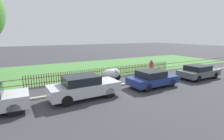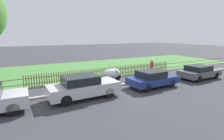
{
  "view_description": "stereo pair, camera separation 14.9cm",
  "coord_description": "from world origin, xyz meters",
  "views": [
    {
      "loc": [
        -7.45,
        -10.99,
        3.84
      ],
      "look_at": [
        -0.77,
        1.0,
        1.1
      ],
      "focal_mm": 28.0,
      "sensor_mm": 36.0,
      "label": 1
    },
    {
      "loc": [
        -7.32,
        -11.07,
        3.84
      ],
      "look_at": [
        -0.77,
        1.0,
        1.1
      ],
      "focal_mm": 28.0,
      "sensor_mm": 36.0,
      "label": 2
    }
  ],
  "objects": [
    {
      "name": "ground_plane",
      "position": [
        0.0,
        0.0,
        0.0
      ],
      "size": [
        120.0,
        120.0,
        0.0
      ],
      "primitive_type": "plane",
      "color": "#38383D"
    },
    {
      "name": "kerb_stone",
      "position": [
        0.0,
        0.1,
        0.06
      ],
      "size": [
        39.65,
        0.2,
        0.12
      ],
      "primitive_type": "cube",
      "color": "#B2ADA3",
      "rests_on": "ground"
    },
    {
      "name": "grass_strip",
      "position": [
        0.0,
        8.2,
        0.01
      ],
      "size": [
        39.65,
        10.66,
        0.01
      ],
      "primitive_type": "cube",
      "color": "#477F3D",
      "rests_on": "ground"
    },
    {
      "name": "park_fence",
      "position": [
        -0.0,
        2.88,
        0.48
      ],
      "size": [
        39.65,
        0.05,
        0.97
      ],
      "color": "brown",
      "rests_on": "ground"
    },
    {
      "name": "parked_car_black_saloon",
      "position": [
        -3.95,
        -1.13,
        0.73
      ],
      "size": [
        4.37,
        1.81,
        1.43
      ],
      "rotation": [
        0.0,
        0.0,
        0.03
      ],
      "color": "#BCBCC1",
      "rests_on": "ground"
    },
    {
      "name": "parked_car_navy_estate",
      "position": [
        1.4,
        -1.32,
        0.65
      ],
      "size": [
        3.84,
        1.85,
        1.26
      ],
      "rotation": [
        0.0,
        0.0,
        0.02
      ],
      "color": "navy",
      "rests_on": "ground"
    },
    {
      "name": "parked_car_red_compact",
      "position": [
        6.84,
        -1.34,
        0.63
      ],
      "size": [
        3.92,
        1.85,
        1.21
      ],
      "rotation": [
        0.0,
        0.0,
        0.01
      ],
      "color": "#51565B",
      "rests_on": "ground"
    },
    {
      "name": "covered_motorcycle",
      "position": [
        -0.48,
        1.64,
        0.64
      ],
      "size": [
        1.88,
        0.94,
        1.06
      ],
      "rotation": [
        0.0,
        0.0,
        -0.01
      ],
      "color": "black",
      "rests_on": "ground"
    },
    {
      "name": "pedestrian_near_fence",
      "position": [
        3.74,
        1.44,
        0.91
      ],
      "size": [
        0.45,
        0.45,
        1.61
      ],
      "rotation": [
        0.0,
        0.0,
        5.35
      ],
      "color": "slate",
      "rests_on": "ground"
    }
  ]
}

